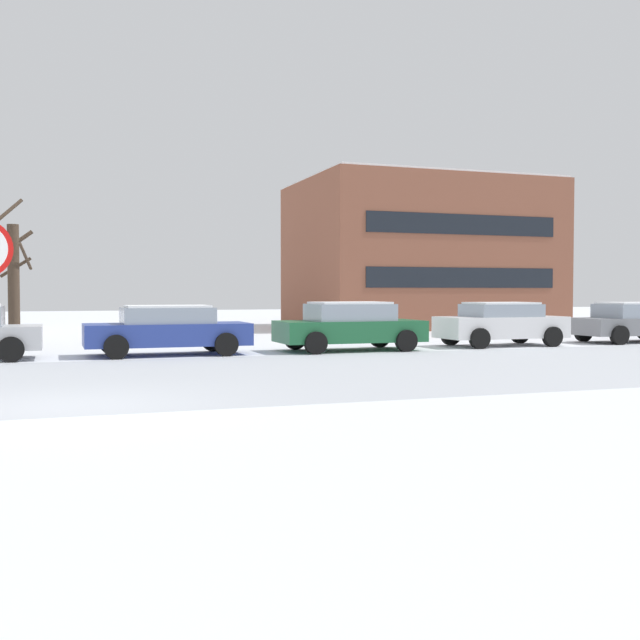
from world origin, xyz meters
TOP-DOWN VIEW (x-y plane):
  - ground_plane at (0.00, 0.00)m, footprint 120.00×120.00m
  - road_surface at (0.00, 3.41)m, footprint 80.00×8.81m
  - parked_car_blue at (2.87, 8.98)m, footprint 4.44×2.04m
  - parked_car_green at (8.17, 8.78)m, footprint 4.29×2.12m
  - parked_car_white at (13.48, 8.99)m, footprint 4.08×2.01m
  - parked_car_gray at (18.79, 9.03)m, footprint 4.17×2.02m
  - tree_far_mid at (-1.27, 12.49)m, footprint 1.60×1.90m
  - building_far_right at (17.19, 22.19)m, footprint 11.78×8.82m

SIDE VIEW (x-z plane):
  - ground_plane at x=0.00m, z-range 0.00..0.00m
  - road_surface at x=0.00m, z-range 0.00..0.00m
  - parked_car_blue at x=2.87m, z-range 0.02..1.40m
  - parked_car_gray at x=18.79m, z-range 0.02..1.40m
  - parked_car_white at x=13.48m, z-range 0.02..1.43m
  - parked_car_green at x=8.17m, z-range 0.02..1.46m
  - tree_far_mid at x=-1.27m, z-range -0.11..4.51m
  - building_far_right at x=17.19m, z-range 0.00..7.20m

